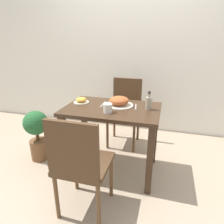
{
  "coord_description": "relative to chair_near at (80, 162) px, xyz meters",
  "views": [
    {
      "loc": [
        0.53,
        -1.88,
        1.43
      ],
      "look_at": [
        0.0,
        0.0,
        0.7
      ],
      "focal_mm": 32.0,
      "sensor_mm": 36.0,
      "label": 1
    }
  ],
  "objects": [
    {
      "name": "chair_far",
      "position": [
        0.07,
        1.36,
        0.0
      ],
      "size": [
        0.42,
        0.42,
        0.91
      ],
      "color": "#4C331E",
      "rests_on": "ground_plane"
    },
    {
      "name": "drink_cup",
      "position": [
        0.07,
        0.52,
        0.28
      ],
      "size": [
        0.09,
        0.09,
        0.09
      ],
      "color": "silver",
      "rests_on": "dining_table"
    },
    {
      "name": "potted_plant_left",
      "position": [
        -0.86,
        0.63,
        -0.15
      ],
      "size": [
        0.29,
        0.29,
        0.63
      ],
      "color": "brown",
      "rests_on": "ground_plane"
    },
    {
      "name": "chair_near",
      "position": [
        0.0,
        0.0,
        0.0
      ],
      "size": [
        0.42,
        0.42,
        0.91
      ],
      "rotation": [
        0.0,
        0.0,
        3.14
      ],
      "color": "#4C331E",
      "rests_on": "ground_plane"
    },
    {
      "name": "dining_table",
      "position": [
        0.07,
        0.67,
        0.1
      ],
      "size": [
        0.98,
        0.64,
        0.75
      ],
      "color": "#3D2819",
      "rests_on": "ground_plane"
    },
    {
      "name": "spoon_utensil",
      "position": [
        0.31,
        0.75,
        0.24
      ],
      "size": [
        0.03,
        0.17,
        0.0
      ],
      "rotation": [
        0.0,
        0.0,
        1.72
      ],
      "color": "silver",
      "rests_on": "dining_table"
    },
    {
      "name": "ground_plane",
      "position": [
        0.07,
        0.67,
        -0.52
      ],
      "size": [
        16.0,
        16.0,
        0.0
      ],
      "primitive_type": "plane",
      "color": "tan"
    },
    {
      "name": "wall_back",
      "position": [
        0.07,
        1.91,
        0.78
      ],
      "size": [
        8.0,
        0.05,
        2.6
      ],
      "color": "white",
      "rests_on": "ground_plane"
    },
    {
      "name": "side_plate",
      "position": [
        -0.3,
        0.73,
        0.26
      ],
      "size": [
        0.17,
        0.17,
        0.06
      ],
      "color": "beige",
      "rests_on": "dining_table"
    },
    {
      "name": "sauce_bottle",
      "position": [
        0.44,
        0.71,
        0.31
      ],
      "size": [
        0.06,
        0.06,
        0.19
      ],
      "color": "gray",
      "rests_on": "dining_table"
    },
    {
      "name": "food_plate",
      "position": [
        0.13,
        0.75,
        0.28
      ],
      "size": [
        0.3,
        0.3,
        0.1
      ],
      "color": "beige",
      "rests_on": "dining_table"
    },
    {
      "name": "fork_utensil",
      "position": [
        -0.05,
        0.75,
        0.24
      ],
      "size": [
        0.02,
        0.2,
        0.0
      ],
      "rotation": [
        0.0,
        0.0,
        1.61
      ],
      "color": "silver",
      "rests_on": "dining_table"
    }
  ]
}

